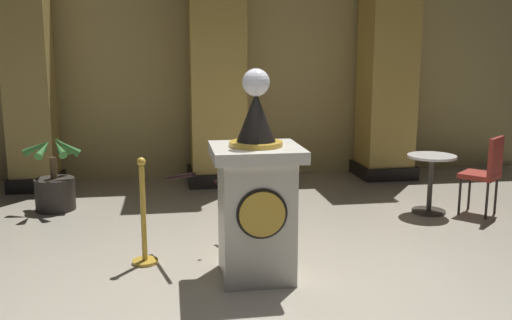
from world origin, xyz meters
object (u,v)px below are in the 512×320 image
at_px(cafe_table, 431,176).
at_px(stanchion_near, 280,207).
at_px(potted_palm_left, 55,185).
at_px(pedestal_clock, 256,198).
at_px(stanchion_far, 144,227).
at_px(cafe_chair_red, 486,169).

bearing_deg(cafe_table, stanchion_near, -160.91).
bearing_deg(potted_palm_left, cafe_table, -10.57).
bearing_deg(potted_palm_left, pedestal_clock, -49.23).
height_order(potted_palm_left, cafe_table, potted_palm_left).
xyz_separation_m(pedestal_clock, cafe_table, (2.41, 1.64, -0.25)).
bearing_deg(potted_palm_left, stanchion_far, -59.85).
bearing_deg(cafe_chair_red, pedestal_clock, -154.64).
relative_size(stanchion_near, stanchion_far, 1.00).
height_order(stanchion_far, potted_palm_left, stanchion_far).
bearing_deg(pedestal_clock, potted_palm_left, 130.77).
relative_size(pedestal_clock, stanchion_near, 1.80).
height_order(pedestal_clock, cafe_table, pedestal_clock).
bearing_deg(stanchion_near, cafe_table, 19.09).
relative_size(pedestal_clock, cafe_chair_red, 1.88).
xyz_separation_m(stanchion_near, cafe_chair_red, (2.61, 0.49, 0.22)).
bearing_deg(stanchion_near, potted_palm_left, 148.74).
bearing_deg(stanchion_far, pedestal_clock, -25.86).
bearing_deg(stanchion_near, stanchion_far, -161.22).
relative_size(stanchion_far, potted_palm_left, 1.04).
relative_size(stanchion_far, cafe_chair_red, 1.05).
height_order(pedestal_clock, potted_palm_left, pedestal_clock).
bearing_deg(cafe_table, pedestal_clock, -145.87).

